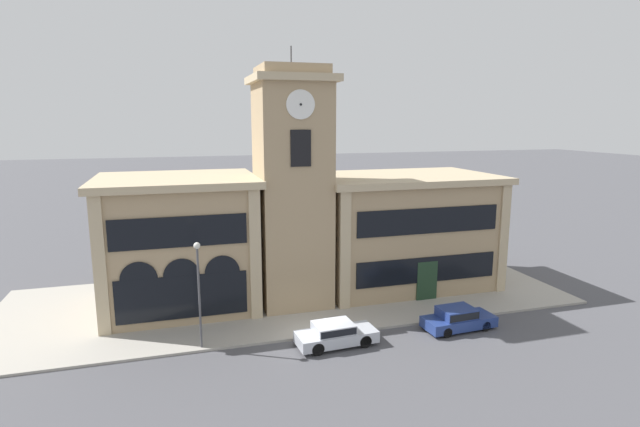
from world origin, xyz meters
TOP-DOWN VIEW (x-y plane):
  - ground_plane at (0.00, 0.00)m, footprint 300.00×300.00m
  - sidewalk_kerb at (0.00, 6.80)m, footprint 38.20×13.59m
  - clock_tower at (0.00, 5.78)m, footprint 5.18×5.18m
  - town_hall_left_wing at (-7.27, 7.53)m, footprint 10.16×8.75m
  - town_hall_right_wing at (8.82, 7.54)m, footprint 13.26×8.75m
  - parked_car_near at (0.69, -1.20)m, footprint 4.55×2.07m
  - parked_car_mid at (8.37, -1.20)m, footprint 4.42×2.03m
  - street_lamp at (-6.44, 0.35)m, footprint 0.36×0.36m

SIDE VIEW (x-z plane):
  - ground_plane at x=0.00m, z-range 0.00..0.00m
  - sidewalk_kerb at x=0.00m, z-range 0.00..0.15m
  - parked_car_near at x=0.69m, z-range 0.04..1.35m
  - parked_car_mid at x=8.37m, z-range 0.02..1.37m
  - street_lamp at x=-6.44m, z-range 1.06..6.91m
  - town_hall_right_wing at x=8.82m, z-range 0.03..8.34m
  - town_hall_left_wing at x=-7.27m, z-range 0.03..8.72m
  - clock_tower at x=0.00m, z-range -0.56..16.24m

